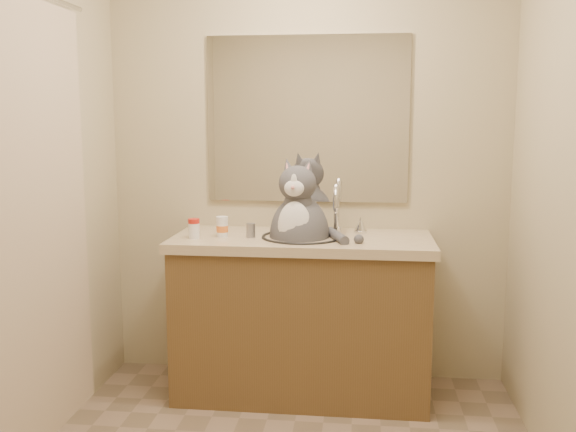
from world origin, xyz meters
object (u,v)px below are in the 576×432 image
object	(u,v)px
pill_bottle_redcap	(194,228)
pill_bottle_orange	(222,227)
grey_canister	(251,230)
cat	(299,229)

from	to	relation	value
pill_bottle_redcap	pill_bottle_orange	size ratio (longest dim) A/B	0.96
pill_bottle_orange	grey_canister	xyz separation A→B (m)	(0.15, -0.00, -0.01)
pill_bottle_redcap	pill_bottle_orange	world-z (taller)	pill_bottle_orange
cat	pill_bottle_orange	size ratio (longest dim) A/B	5.91
grey_canister	cat	bearing A→B (deg)	9.48
pill_bottle_redcap	cat	bearing A→B (deg)	10.64
pill_bottle_redcap	grey_canister	bearing A→B (deg)	11.65
pill_bottle_orange	pill_bottle_redcap	bearing A→B (deg)	-156.28
cat	pill_bottle_redcap	xyz separation A→B (m)	(-0.53, -0.10, 0.01)
cat	pill_bottle_redcap	size ratio (longest dim) A/B	6.17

